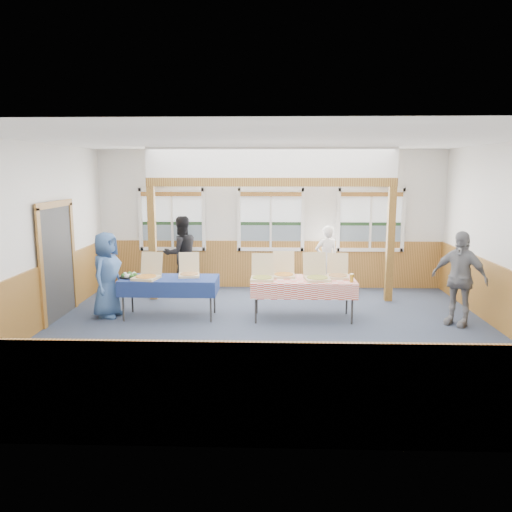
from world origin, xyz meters
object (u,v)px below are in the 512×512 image
(person_grey, at_px, (459,278))
(table_right, at_px, (303,282))
(table_left, at_px, (170,281))
(woman_black, at_px, (181,253))
(woman_white, at_px, (326,259))
(man_blue, at_px, (107,275))

(person_grey, bearing_deg, table_right, -143.63)
(table_left, height_order, woman_black, woman_black)
(table_right, bearing_deg, person_grey, -26.13)
(table_left, distance_m, woman_black, 2.16)
(woman_white, relative_size, person_grey, 0.90)
(woman_white, height_order, person_grey, person_grey)
(table_right, xyz_separation_m, woman_white, (0.65, 2.12, 0.05))
(table_right, xyz_separation_m, man_blue, (-3.66, 0.03, 0.10))
(table_left, relative_size, woman_black, 1.13)
(man_blue, height_order, person_grey, person_grey)
(table_left, distance_m, woman_white, 3.78)
(table_left, height_order, table_right, same)
(table_right, bearing_deg, man_blue, 158.99)
(woman_white, xyz_separation_m, woman_black, (-3.30, 0.04, 0.10))
(woman_black, xyz_separation_m, person_grey, (5.39, -2.44, -0.01))
(woman_white, bearing_deg, man_blue, 6.65)
(table_right, bearing_deg, table_left, 159.04)
(table_right, distance_m, man_blue, 3.66)
(table_right, xyz_separation_m, woman_black, (-2.65, 2.17, 0.15))
(table_left, bearing_deg, man_blue, -164.33)
(woman_white, bearing_deg, table_left, 14.64)
(table_left, height_order, person_grey, person_grey)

